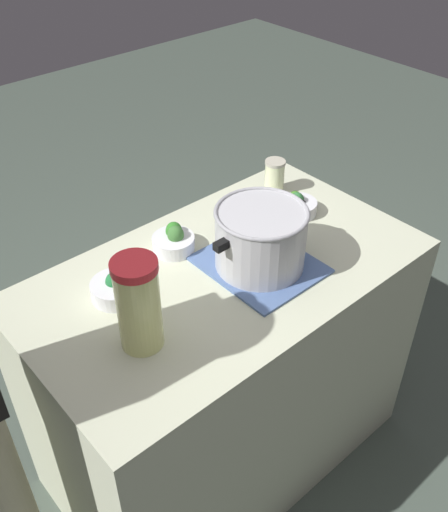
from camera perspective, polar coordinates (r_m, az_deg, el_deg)
name	(u,v)px	position (r m, az deg, el deg)	size (l,w,h in m)	color
ground_plane	(224,446)	(2.33, 0.00, -18.16)	(8.00, 8.00, 0.00)	#465247
counter_slab	(224,370)	(1.99, 0.00, -11.12)	(1.19, 0.68, 0.87)	beige
dish_cloth	(259,264)	(1.70, 3.48, -0.83)	(0.28, 0.33, 0.01)	#506B9D
cooking_pot	(261,237)	(1.64, 3.60, 1.86)	(0.33, 0.27, 0.18)	#B7B7BC
lemonade_pitcher	(138,304)	(1.40, -8.39, -4.70)	(0.11, 0.11, 0.25)	#E5EB90
mason_jar	(274,176)	(2.01, 4.97, 7.77)	(0.07, 0.07, 0.12)	beige
broccoli_bowl_front	(297,205)	(1.92, 7.13, 4.97)	(0.12, 0.12, 0.08)	silver
broccoli_bowl_center	(117,288)	(1.60, -10.43, -3.12)	(0.14, 0.14, 0.08)	silver
broccoli_bowl_back	(174,241)	(1.75, -4.94, 1.52)	(0.13, 0.13, 0.08)	silver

